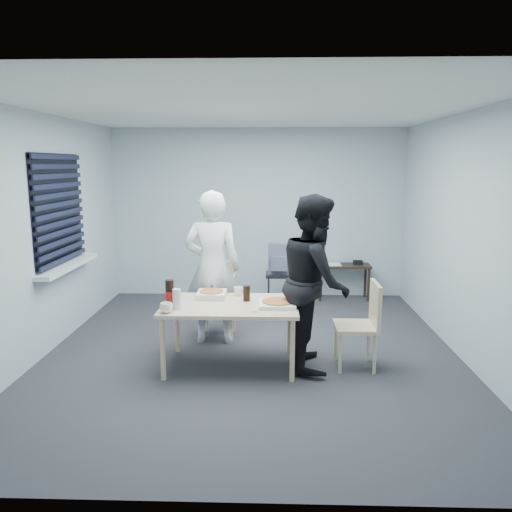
{
  "coord_description": "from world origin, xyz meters",
  "views": [
    {
      "loc": [
        0.21,
        -5.24,
        2.05
      ],
      "look_at": [
        0.04,
        0.1,
        1.07
      ],
      "focal_mm": 35.0,
      "sensor_mm": 36.0,
      "label": 1
    }
  ],
  "objects_px": {
    "dining_table": "(230,309)",
    "person_white": "(213,268)",
    "chair_right": "(364,319)",
    "mug_b": "(238,291)",
    "chair_far": "(219,293)",
    "person_black": "(315,282)",
    "mug_a": "(166,308)",
    "backpack": "(279,259)",
    "soda_bottle": "(170,294)",
    "side_table": "(343,270)",
    "stool": "(279,281)"
  },
  "relations": [
    {
      "from": "dining_table",
      "to": "person_white",
      "type": "relative_size",
      "value": 0.77
    },
    {
      "from": "chair_right",
      "to": "mug_b",
      "type": "height_order",
      "value": "chair_right"
    },
    {
      "from": "chair_far",
      "to": "person_black",
      "type": "xyz_separation_m",
      "value": [
        1.07,
        -0.94,
        0.37
      ]
    },
    {
      "from": "chair_far",
      "to": "person_white",
      "type": "xyz_separation_m",
      "value": [
        -0.04,
        -0.28,
        0.37
      ]
    },
    {
      "from": "chair_far",
      "to": "mug_b",
      "type": "height_order",
      "value": "chair_far"
    },
    {
      "from": "dining_table",
      "to": "mug_a",
      "type": "height_order",
      "value": "mug_a"
    },
    {
      "from": "backpack",
      "to": "soda_bottle",
      "type": "xyz_separation_m",
      "value": [
        -1.1,
        -2.27,
        0.08
      ]
    },
    {
      "from": "backpack",
      "to": "soda_bottle",
      "type": "relative_size",
      "value": 1.55
    },
    {
      "from": "side_table",
      "to": "mug_b",
      "type": "relative_size",
      "value": 8.11
    },
    {
      "from": "mug_b",
      "to": "mug_a",
      "type": "bearing_deg",
      "value": -134.38
    },
    {
      "from": "chair_right",
      "to": "backpack",
      "type": "bearing_deg",
      "value": 111.57
    },
    {
      "from": "mug_a",
      "to": "side_table",
      "type": "bearing_deg",
      "value": 54.77
    },
    {
      "from": "mug_a",
      "to": "soda_bottle",
      "type": "height_order",
      "value": "soda_bottle"
    },
    {
      "from": "dining_table",
      "to": "person_black",
      "type": "distance_m",
      "value": 0.91
    },
    {
      "from": "mug_a",
      "to": "mug_b",
      "type": "bearing_deg",
      "value": 45.62
    },
    {
      "from": "soda_bottle",
      "to": "side_table",
      "type": "bearing_deg",
      "value": 53.11
    },
    {
      "from": "chair_far",
      "to": "stool",
      "type": "height_order",
      "value": "chair_far"
    },
    {
      "from": "mug_a",
      "to": "soda_bottle",
      "type": "bearing_deg",
      "value": 90.0
    },
    {
      "from": "soda_bottle",
      "to": "mug_a",
      "type": "bearing_deg",
      "value": -90.0
    },
    {
      "from": "backpack",
      "to": "mug_b",
      "type": "relative_size",
      "value": 4.31
    },
    {
      "from": "mug_a",
      "to": "dining_table",
      "type": "bearing_deg",
      "value": 29.69
    },
    {
      "from": "backpack",
      "to": "chair_far",
      "type": "bearing_deg",
      "value": -105.08
    },
    {
      "from": "backpack",
      "to": "soda_bottle",
      "type": "distance_m",
      "value": 2.53
    },
    {
      "from": "person_black",
      "to": "backpack",
      "type": "xyz_separation_m",
      "value": [
        -0.33,
        2.06,
        -0.16
      ]
    },
    {
      "from": "stool",
      "to": "soda_bottle",
      "type": "height_order",
      "value": "soda_bottle"
    },
    {
      "from": "dining_table",
      "to": "person_white",
      "type": "xyz_separation_m",
      "value": [
        -0.26,
        0.71,
        0.28
      ]
    },
    {
      "from": "chair_far",
      "to": "mug_b",
      "type": "distance_m",
      "value": 0.75
    },
    {
      "from": "person_white",
      "to": "side_table",
      "type": "distance_m",
      "value": 2.67
    },
    {
      "from": "person_black",
      "to": "mug_b",
      "type": "distance_m",
      "value": 0.86
    },
    {
      "from": "chair_right",
      "to": "side_table",
      "type": "height_order",
      "value": "chair_right"
    },
    {
      "from": "person_black",
      "to": "side_table",
      "type": "height_order",
      "value": "person_black"
    },
    {
      "from": "dining_table",
      "to": "stool",
      "type": "distance_m",
      "value": 2.21
    },
    {
      "from": "stool",
      "to": "mug_b",
      "type": "xyz_separation_m",
      "value": [
        -0.46,
        -1.81,
        0.31
      ]
    },
    {
      "from": "side_table",
      "to": "stool",
      "type": "xyz_separation_m",
      "value": [
        -1.0,
        -0.52,
        -0.06
      ]
    },
    {
      "from": "dining_table",
      "to": "soda_bottle",
      "type": "distance_m",
      "value": 0.63
    },
    {
      "from": "person_black",
      "to": "chair_far",
      "type": "bearing_deg",
      "value": 48.83
    },
    {
      "from": "chair_far",
      "to": "person_white",
      "type": "bearing_deg",
      "value": -98.95
    },
    {
      "from": "chair_right",
      "to": "dining_table",
      "type": "bearing_deg",
      "value": -179.94
    },
    {
      "from": "side_table",
      "to": "soda_bottle",
      "type": "bearing_deg",
      "value": -126.89
    },
    {
      "from": "backpack",
      "to": "soda_bottle",
      "type": "height_order",
      "value": "backpack"
    },
    {
      "from": "mug_a",
      "to": "mug_b",
      "type": "distance_m",
      "value": 0.92
    },
    {
      "from": "side_table",
      "to": "mug_a",
      "type": "distance_m",
      "value": 3.66
    },
    {
      "from": "chair_right",
      "to": "soda_bottle",
      "type": "xyz_separation_m",
      "value": [
        -1.94,
        -0.16,
        0.28
      ]
    },
    {
      "from": "chair_right",
      "to": "person_black",
      "type": "distance_m",
      "value": 0.63
    },
    {
      "from": "side_table",
      "to": "backpack",
      "type": "xyz_separation_m",
      "value": [
        -1.0,
        -0.53,
        0.26
      ]
    },
    {
      "from": "chair_right",
      "to": "soda_bottle",
      "type": "distance_m",
      "value": 1.97
    },
    {
      "from": "side_table",
      "to": "mug_a",
      "type": "relative_size",
      "value": 6.59
    },
    {
      "from": "person_white",
      "to": "stool",
      "type": "relative_size",
      "value": 3.46
    },
    {
      "from": "stool",
      "to": "side_table",
      "type": "bearing_deg",
      "value": 27.28
    },
    {
      "from": "chair_far",
      "to": "person_black",
      "type": "distance_m",
      "value": 1.47
    }
  ]
}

